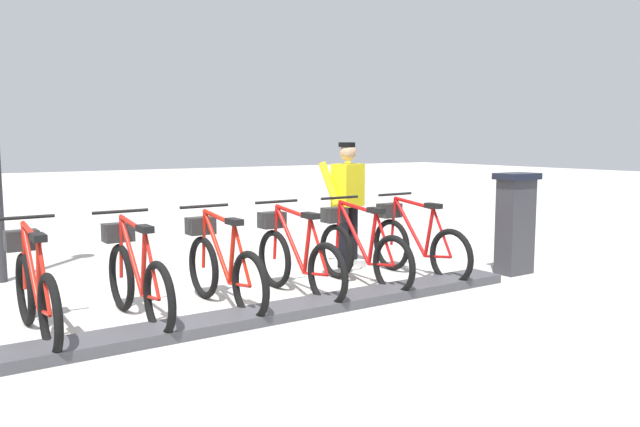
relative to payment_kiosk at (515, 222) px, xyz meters
name	(u,v)px	position (x,y,z in m)	size (l,w,h in m)	color
ground_plane	(270,319)	(-0.05, 3.58, -0.67)	(60.00, 60.00, 0.00)	beige
dock_rail_base	(270,313)	(-0.05, 3.58, -0.62)	(0.44, 6.04, 0.10)	#47474C
payment_kiosk	(515,222)	(0.00, 0.00, 0.00)	(0.36, 0.52, 1.28)	#38383D
bike_docked_0	(415,242)	(0.57, 1.16, -0.24)	(1.72, 0.54, 1.02)	black
bike_docked_1	(359,249)	(0.57, 2.03, -0.24)	(1.72, 0.54, 1.02)	black
bike_docked_2	(295,257)	(0.57, 2.90, -0.24)	(1.72, 0.54, 1.02)	black
bike_docked_3	(222,266)	(0.57, 3.78, -0.24)	(1.72, 0.54, 1.02)	black
bike_docked_4	(136,276)	(0.57, 4.65, -0.24)	(1.72, 0.54, 1.02)	black
bike_docked_5	(34,289)	(0.57, 5.52, -0.24)	(1.72, 0.54, 1.02)	black
worker_near_rack	(347,200)	(1.49, 1.54, 0.24)	(0.52, 0.69, 1.66)	white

